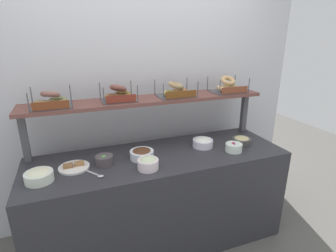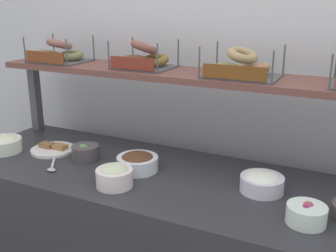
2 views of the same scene
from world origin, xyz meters
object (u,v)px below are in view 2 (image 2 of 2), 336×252
object	(u,v)px
bagel_basket_poppy	(59,53)
bagel_basket_everything	(241,67)
bowl_potato_salad	(3,144)
serving_spoon_near_plate	(52,167)
bowl_beet_salad	(306,214)
bagel_basket_cinnamon_raisin	(144,58)
bowl_chocolate_spread	(138,162)
serving_plate_white	(53,149)
bowl_cream_cheese	(262,182)
bowl_veggie_mix	(85,152)
bowl_scallion_spread	(114,176)

from	to	relation	value
bagel_basket_poppy	bagel_basket_everything	xyz separation A→B (m)	(1.03, 0.01, -0.00)
bowl_potato_salad	serving_spoon_near_plate	xyz separation A→B (m)	(0.38, -0.06, -0.04)
bowl_potato_salad	serving_spoon_near_plate	distance (m)	0.38
bowl_beet_salad	bagel_basket_cinnamon_raisin	bearing A→B (deg)	155.00
bowl_chocolate_spread	bowl_potato_salad	bearing A→B (deg)	-172.46
serving_plate_white	bowl_chocolate_spread	bearing A→B (deg)	-1.89
bowl_potato_salad	bagel_basket_poppy	bearing A→B (deg)	70.57
bowl_potato_salad	bagel_basket_cinnamon_raisin	xyz separation A→B (m)	(0.64, 0.37, 0.44)
serving_spoon_near_plate	bowl_cream_cheese	bearing A→B (deg)	11.66
bagel_basket_poppy	bagel_basket_everything	bearing A→B (deg)	0.42
bowl_veggie_mix	serving_spoon_near_plate	bearing A→B (deg)	-116.05
bagel_basket_everything	bowl_scallion_spread	bearing A→B (deg)	-132.07
bowl_scallion_spread	bagel_basket_cinnamon_raisin	xyz separation A→B (m)	(-0.11, 0.46, 0.43)
serving_spoon_near_plate	bagel_basket_everything	distance (m)	0.99
bowl_cream_cheese	bowl_chocolate_spread	bearing A→B (deg)	-176.19
serving_spoon_near_plate	bagel_basket_cinnamon_raisin	xyz separation A→B (m)	(0.26, 0.43, 0.47)
bowl_veggie_mix	bagel_basket_cinnamon_raisin	world-z (taller)	bagel_basket_cinnamon_raisin
bowl_veggie_mix	serving_spoon_near_plate	distance (m)	0.18
serving_spoon_near_plate	bagel_basket_poppy	distance (m)	0.67
bowl_chocolate_spread	bagel_basket_cinnamon_raisin	distance (m)	0.53
bowl_cream_cheese	serving_plate_white	xyz separation A→B (m)	(-1.10, -0.02, -0.03)
bowl_cream_cheese	bowl_scallion_spread	bearing A→B (deg)	-158.47
bowl_beet_salad	bagel_basket_poppy	bearing A→B (deg)	164.52
bowl_beet_salad	bagel_basket_poppy	world-z (taller)	bagel_basket_poppy
bowl_potato_salad	serving_spoon_near_plate	bearing A→B (deg)	-8.83
bowl_beet_salad	bagel_basket_everything	xyz separation A→B (m)	(-0.38, 0.40, 0.44)
bagel_basket_poppy	serving_spoon_near_plate	bearing A→B (deg)	-58.01
bowl_chocolate_spread	bowl_potato_salad	world-z (taller)	bowl_potato_salad
bowl_scallion_spread	bowl_chocolate_spread	size ratio (longest dim) A/B	0.82
serving_plate_white	bowl_potato_salad	bearing A→B (deg)	-152.90
serving_spoon_near_plate	bagel_basket_everything	bearing A→B (deg)	28.07
bagel_basket_poppy	bagel_basket_cinnamon_raisin	size ratio (longest dim) A/B	1.07
bowl_potato_salad	bagel_basket_poppy	size ratio (longest dim) A/B	0.63
bowl_scallion_spread	serving_plate_white	bearing A→B (deg)	158.29
bowl_potato_salad	bowl_cream_cheese	xyz separation A→B (m)	(1.33, 0.14, -0.00)
bowl_chocolate_spread	bagel_basket_poppy	distance (m)	0.80
bowl_scallion_spread	bagel_basket_cinnamon_raisin	bearing A→B (deg)	103.23
bowl_veggie_mix	serving_plate_white	distance (m)	0.23
bowl_chocolate_spread	bowl_cream_cheese	xyz separation A→B (m)	(0.57, 0.04, -0.00)
bowl_scallion_spread	bowl_veggie_mix	distance (m)	0.35
bowl_chocolate_spread	serving_plate_white	world-z (taller)	bowl_chocolate_spread
bowl_potato_salad	bowl_chocolate_spread	bearing A→B (deg)	7.54
bowl_cream_cheese	bagel_basket_poppy	bearing A→B (deg)	170.14
bowl_beet_salad	bowl_cream_cheese	size ratio (longest dim) A/B	0.79
bowl_scallion_spread	bagel_basket_everything	world-z (taller)	bagel_basket_everything
bowl_veggie_mix	bagel_basket_cinnamon_raisin	distance (m)	0.55
bowl_cream_cheese	serving_spoon_near_plate	xyz separation A→B (m)	(-0.95, -0.20, -0.03)
bagel_basket_cinnamon_raisin	bowl_potato_salad	bearing A→B (deg)	-149.80
bowl_scallion_spread	bowl_cream_cheese	xyz separation A→B (m)	(0.58, 0.23, -0.01)
bowl_chocolate_spread	bagel_basket_poppy	size ratio (longest dim) A/B	0.65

